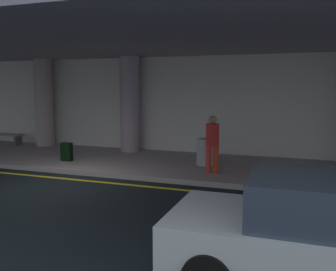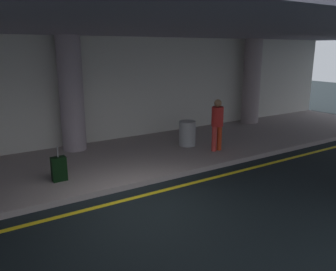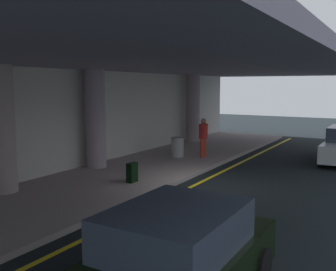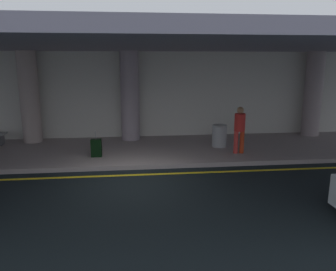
# 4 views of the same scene
# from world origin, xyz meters

# --- Properties ---
(ground_plane) EXTENTS (60.00, 60.00, 0.00)m
(ground_plane) POSITION_xyz_m (0.00, 0.00, 0.00)
(ground_plane) COLOR black
(sidewalk) EXTENTS (26.00, 4.20, 0.15)m
(sidewalk) POSITION_xyz_m (0.00, 3.10, 0.07)
(sidewalk) COLOR gray
(sidewalk) RESTS_ON ground
(lane_stripe_yellow) EXTENTS (26.00, 0.14, 0.01)m
(lane_stripe_yellow) POSITION_xyz_m (0.00, 0.50, 0.00)
(lane_stripe_yellow) COLOR yellow
(lane_stripe_yellow) RESTS_ON ground
(support_column_left_mid) EXTENTS (0.76, 0.76, 3.65)m
(support_column_left_mid) POSITION_xyz_m (-4.00, 4.67, 1.97)
(support_column_left_mid) COLOR gray
(support_column_left_mid) RESTS_ON sidewalk
(support_column_center) EXTENTS (0.76, 0.76, 3.65)m
(support_column_center) POSITION_xyz_m (0.00, 4.67, 1.97)
(support_column_center) COLOR gray
(support_column_center) RESTS_ON sidewalk
(support_column_right_mid) EXTENTS (0.76, 0.76, 3.65)m
(support_column_right_mid) POSITION_xyz_m (8.00, 4.67, 1.97)
(support_column_right_mid) COLOR gray
(support_column_right_mid) RESTS_ON sidewalk
(ceiling_overhang) EXTENTS (28.00, 13.20, 0.30)m
(ceiling_overhang) POSITION_xyz_m (0.00, 2.60, 3.95)
(ceiling_overhang) COLOR gray
(ceiling_overhang) RESTS_ON support_column_far_left
(terminal_back_wall) EXTENTS (26.00, 0.30, 3.80)m
(terminal_back_wall) POSITION_xyz_m (0.00, 5.35, 1.90)
(terminal_back_wall) COLOR #BCB8B0
(terminal_back_wall) RESTS_ON ground
(car_black) EXTENTS (4.10, 1.92, 1.50)m
(car_black) POSITION_xyz_m (-6.48, -2.40, 0.71)
(car_black) COLOR black
(car_black) RESTS_ON ground
(traveler_with_luggage) EXTENTS (0.38, 0.38, 1.68)m
(traveler_with_luggage) POSITION_xyz_m (3.86, 2.06, 1.11)
(traveler_with_luggage) COLOR #B22D2A
(traveler_with_luggage) RESTS_ON sidewalk
(suitcase_upright_primary) EXTENTS (0.36, 0.22, 0.90)m
(suitcase_upright_primary) POSITION_xyz_m (-1.19, 2.15, 0.46)
(suitcase_upright_primary) COLOR black
(suitcase_upright_primary) RESTS_ON sidewalk
(trash_bin_steel) EXTENTS (0.56, 0.56, 0.85)m
(trash_bin_steel) POSITION_xyz_m (3.41, 3.07, 0.57)
(trash_bin_steel) COLOR gray
(trash_bin_steel) RESTS_ON sidewalk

